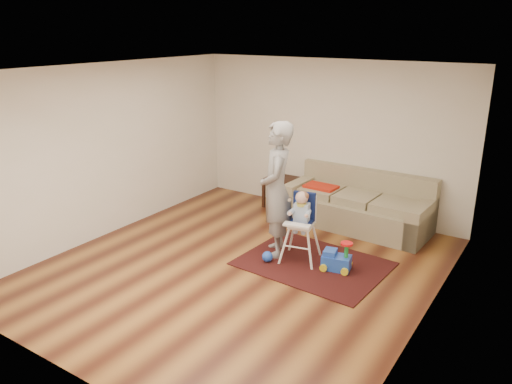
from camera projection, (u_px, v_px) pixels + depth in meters
The scene contains 9 objects.
ground at pixel (240, 267), 6.99m from camera, with size 5.50×5.50×0.00m, color #441E11.
room_envelope at pixel (261, 129), 6.81m from camera, with size 5.04×5.52×2.72m.
sofa at pixel (357, 201), 8.27m from camera, with size 2.42×1.08×0.92m.
side_table at pixel (282, 192), 9.30m from camera, with size 0.55×0.55×0.55m, color black, non-canonical shape.
area_rug at pixel (313, 264), 7.08m from camera, with size 1.97×1.48×0.02m, color black.
ride_on_toy at pixel (337, 255), 6.83m from camera, with size 0.39×0.28×0.42m, color blue, non-canonical shape.
toy_ball at pixel (267, 257), 7.09m from camera, with size 0.15×0.15×0.15m, color blue.
high_chair at pixel (301, 228), 7.04m from camera, with size 0.58×0.58×1.05m.
adult at pixel (277, 190), 7.10m from camera, with size 0.72×0.47×1.98m, color gray.
Camera 1 is at (3.63, -5.15, 3.21)m, focal length 35.00 mm.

